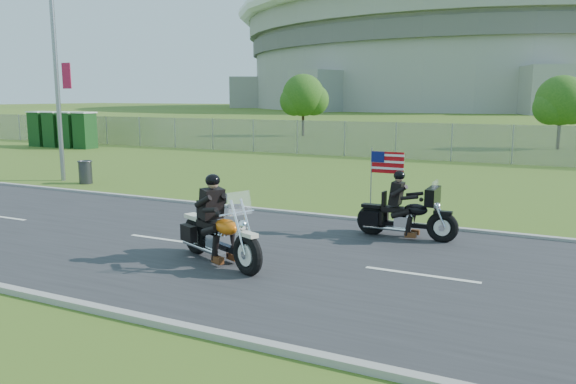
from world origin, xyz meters
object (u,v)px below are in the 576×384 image
at_px(porta_toilet_c, 54,130).
at_px(porta_toilet_d, 40,129).
at_px(streetlight, 59,39).
at_px(porta_toilet_a, 85,131).
at_px(motorcycle_lead, 219,236).
at_px(porta_toilet_b, 69,130).
at_px(trash_can, 85,173).
at_px(motorcycle_follow, 406,216).

bearing_deg(porta_toilet_c, porta_toilet_d, 180.00).
bearing_deg(streetlight, porta_toilet_a, 132.91).
bearing_deg(porta_toilet_c, motorcycle_lead, -35.87).
height_order(streetlight, porta_toilet_b, streetlight).
distance_m(porta_toilet_a, porta_toilet_d, 4.20).
xyz_separation_m(porta_toilet_b, porta_toilet_d, (-2.80, 0.00, 0.00)).
bearing_deg(streetlight, porta_toilet_c, 139.94).
bearing_deg(porta_toilet_b, trash_can, -41.08).
xyz_separation_m(porta_toilet_a, porta_toilet_b, (-1.40, 0.00, 0.00)).
relative_size(porta_toilet_a, porta_toilet_c, 1.00).
xyz_separation_m(streetlight, porta_toilet_a, (-10.02, 10.78, -4.49)).
xyz_separation_m(streetlight, porta_toilet_b, (-11.42, 10.78, -4.49)).
relative_size(streetlight, motorcycle_follow, 4.05).
relative_size(porta_toilet_b, porta_toilet_c, 1.00).
height_order(porta_toilet_b, motorcycle_follow, porta_toilet_b).
height_order(porta_toilet_c, motorcycle_lead, porta_toilet_c).
xyz_separation_m(porta_toilet_a, motorcycle_follow, (24.99, -14.29, -0.58)).
bearing_deg(streetlight, motorcycle_lead, -30.87).
xyz_separation_m(streetlight, trash_can, (1.41, -0.40, -5.20)).
height_order(porta_toilet_b, motorcycle_lead, porta_toilet_b).
relative_size(porta_toilet_d, trash_can, 2.62).
distance_m(porta_toilet_b, porta_toilet_c, 1.40).
distance_m(streetlight, porta_toilet_c, 17.34).
relative_size(streetlight, trash_can, 11.37).
distance_m(streetlight, trash_can, 5.40).
bearing_deg(streetlight, porta_toilet_d, 142.83).
xyz_separation_m(porta_toilet_b, trash_can, (12.83, -11.18, -0.71)).
height_order(motorcycle_lead, motorcycle_follow, motorcycle_follow).
bearing_deg(streetlight, motorcycle_follow, -13.19).
relative_size(streetlight, porta_toilet_c, 4.35).
height_order(streetlight, porta_toilet_a, streetlight).
bearing_deg(motorcycle_lead, porta_toilet_c, 168.52).
distance_m(porta_toilet_a, porta_toilet_c, 2.80).
relative_size(streetlight, motorcycle_lead, 3.83).
distance_m(porta_toilet_c, porta_toilet_d, 1.40).
height_order(porta_toilet_b, trash_can, porta_toilet_b).
xyz_separation_m(porta_toilet_a, motorcycle_lead, (22.07, -17.98, -0.56)).
relative_size(porta_toilet_b, porta_toilet_d, 1.00).
distance_m(porta_toilet_d, motorcycle_lead, 31.84).
bearing_deg(porta_toilet_d, motorcycle_follow, -26.08).
bearing_deg(trash_can, porta_toilet_b, 138.92).
bearing_deg(porta_toilet_c, trash_can, -38.16).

